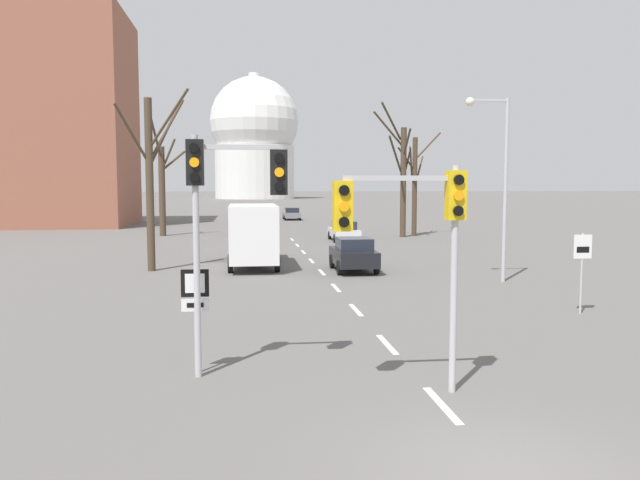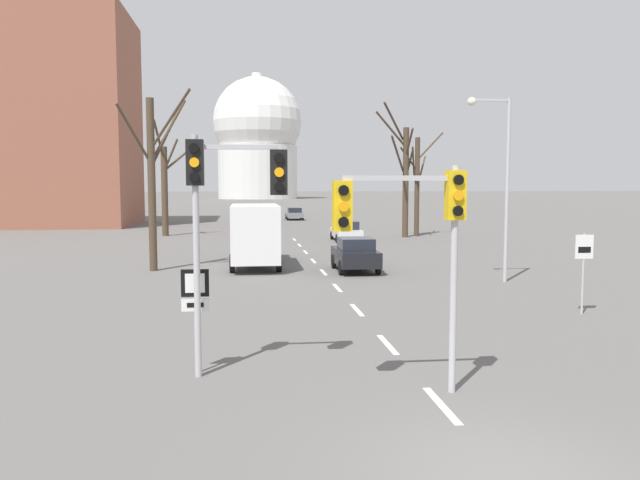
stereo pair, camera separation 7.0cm
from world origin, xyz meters
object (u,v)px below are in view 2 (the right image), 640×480
(route_sign_post, at_px, (195,301))
(sedan_near_left, at_px, (255,226))
(street_lamp_right, at_px, (500,170))
(traffic_signal_near_left, at_px, (225,195))
(traffic_signal_centre_tall, at_px, (415,222))
(sedan_mid_centre, at_px, (355,254))
(delivery_truck, at_px, (255,233))
(sedan_far_left, at_px, (294,214))
(sedan_far_right, at_px, (263,216))
(speed_limit_sign, at_px, (584,260))
(sedan_near_right, at_px, (346,231))

(route_sign_post, relative_size, sedan_near_left, 0.59)
(street_lamp_right, bearing_deg, traffic_signal_near_left, -132.89)
(traffic_signal_centre_tall, bearing_deg, sedan_mid_centre, 83.72)
(sedan_near_left, relative_size, delivery_truck, 0.55)
(traffic_signal_near_left, bearing_deg, sedan_mid_centre, 70.48)
(sedan_far_left, bearing_deg, sedan_far_right, -119.22)
(route_sign_post, distance_m, delivery_truck, 18.13)
(speed_limit_sign, bearing_deg, traffic_signal_centre_tall, -137.45)
(street_lamp_right, distance_m, sedan_mid_centre, 7.79)
(street_lamp_right, bearing_deg, speed_limit_sign, -89.82)
(traffic_signal_near_left, bearing_deg, route_sign_post, 160.53)
(sedan_mid_centre, distance_m, sedan_far_right, 38.10)
(speed_limit_sign, xyz_separation_m, sedan_near_right, (-3.32, 26.83, -1.01))
(sedan_mid_centre, bearing_deg, sedan_far_right, 95.04)
(sedan_mid_centre, height_order, sedan_far_left, sedan_mid_centre)
(speed_limit_sign, relative_size, sedan_near_right, 0.58)
(sedan_mid_centre, height_order, delivery_truck, delivery_truck)
(traffic_signal_near_left, xyz_separation_m, delivery_truck, (0.87, 18.31, -2.22))
(speed_limit_sign, bearing_deg, route_sign_post, -157.25)
(traffic_signal_centre_tall, height_order, route_sign_post, traffic_signal_centre_tall)
(route_sign_post, relative_size, sedan_mid_centre, 0.61)
(sedan_near_right, relative_size, sedan_far_left, 1.03)
(sedan_near_right, bearing_deg, route_sign_post, -104.87)
(traffic_signal_centre_tall, height_order, sedan_far_left, traffic_signal_centre_tall)
(traffic_signal_centre_tall, distance_m, street_lamp_right, 15.48)
(sedan_near_right, distance_m, sedan_far_right, 22.48)
(sedan_mid_centre, distance_m, delivery_truck, 5.42)
(sedan_far_right, bearing_deg, sedan_far_left, 60.78)
(sedan_mid_centre, height_order, sedan_far_right, sedan_mid_centre)
(traffic_signal_near_left, distance_m, sedan_far_left, 61.10)
(sedan_near_left, bearing_deg, traffic_signal_near_left, -91.69)
(sedan_near_right, relative_size, sedan_far_right, 1.06)
(speed_limit_sign, height_order, sedan_far_right, speed_limit_sign)
(traffic_signal_near_left, relative_size, street_lamp_right, 0.67)
(speed_limit_sign, xyz_separation_m, sedan_far_right, (-8.82, 48.62, -0.98))
(traffic_signal_near_left, distance_m, route_sign_post, 2.43)
(route_sign_post, height_order, delivery_truck, delivery_truck)
(sedan_mid_centre, relative_size, delivery_truck, 0.54)
(speed_limit_sign, height_order, street_lamp_right, street_lamp_right)
(traffic_signal_near_left, bearing_deg, speed_limit_sign, 24.98)
(traffic_signal_centre_tall, distance_m, sedan_mid_centre, 17.75)
(delivery_truck, bearing_deg, sedan_near_right, 63.25)
(traffic_signal_centre_tall, relative_size, sedan_far_right, 1.05)
(sedan_near_left, distance_m, sedan_mid_centre, 23.10)
(route_sign_post, bearing_deg, delivery_truck, 85.14)
(sedan_far_left, height_order, delivery_truck, delivery_truck)
(speed_limit_sign, relative_size, sedan_far_right, 0.61)
(traffic_signal_centre_tall, height_order, sedan_far_right, traffic_signal_centre_tall)
(street_lamp_right, bearing_deg, delivery_truck, 147.92)
(sedan_far_right, bearing_deg, sedan_near_left, -94.23)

